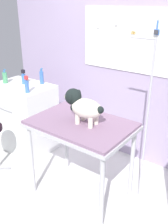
% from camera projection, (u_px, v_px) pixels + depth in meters
% --- Properties ---
extents(ground, '(4.40, 4.00, 0.04)m').
position_uv_depth(ground, '(68.00, 207.00, 2.71)').
color(ground, silver).
extents(rear_wall_panel, '(4.00, 0.11, 2.30)m').
position_uv_depth(rear_wall_panel, '(133.00, 71.00, 3.17)').
color(rear_wall_panel, '#A291B3').
rests_on(rear_wall_panel, ground).
extents(grooming_table, '(1.01, 0.69, 0.87)m').
position_uv_depth(grooming_table, '(81.00, 130.00, 2.57)').
color(grooming_table, '#B7B7BC').
rests_on(grooming_table, ground).
extents(grooming_arm, '(0.30, 0.11, 1.67)m').
position_uv_depth(grooming_arm, '(145.00, 131.00, 2.56)').
color(grooming_arm, '#B7B7BC').
rests_on(grooming_arm, ground).
extents(dog, '(0.45, 0.21, 0.32)m').
position_uv_depth(dog, '(83.00, 106.00, 2.46)').
color(dog, silver).
rests_on(dog, grooming_table).
extents(counter_left, '(0.80, 0.58, 0.93)m').
position_uv_depth(counter_left, '(25.00, 117.00, 3.61)').
color(counter_left, silver).
rests_on(counter_left, ground).
extents(spray_bottle_short, '(0.05, 0.05, 0.19)m').
position_uv_depth(spray_bottle_short, '(24.00, 78.00, 3.45)').
color(spray_bottle_short, '#396BC1').
rests_on(spray_bottle_short, counter_left).
extents(shampoo_bottle, '(0.05, 0.05, 0.21)m').
position_uv_depth(shampoo_bottle, '(27.00, 86.00, 3.12)').
color(shampoo_bottle, '#4071C0').
rests_on(shampoo_bottle, counter_left).
extents(conditioner_bottle, '(0.07, 0.06, 0.19)m').
position_uv_depth(conditioner_bottle, '(5.00, 77.00, 3.48)').
color(conditioner_bottle, '#4B9C67').
rests_on(conditioner_bottle, counter_left).
extents(pump_bottle_white, '(0.05, 0.05, 0.22)m').
position_uv_depth(pump_bottle_white, '(42.00, 77.00, 3.44)').
color(pump_bottle_white, '#3866B4').
rests_on(pump_bottle_white, counter_left).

